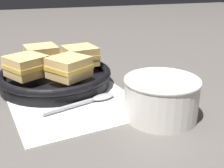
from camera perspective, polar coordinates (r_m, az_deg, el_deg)
The scene contains 9 objects.
ground_plane at distance 0.60m, azimuth -2.67°, elevation -3.88°, with size 4.00×4.00×0.00m, color #56514C.
napkin at distance 0.58m, azimuth -6.89°, elevation -4.55°, with size 0.28×0.25×0.00m.
soup_bowl at distance 0.53m, azimuth 9.97°, elevation -2.29°, with size 0.14×0.14×0.08m.
spoon at distance 0.60m, azimuth -3.64°, elevation -3.11°, with size 0.17×0.07×0.01m.
skillet at distance 0.70m, azimuth -11.45°, elevation 1.35°, with size 0.27×0.39×0.04m.
sandwich_near_left at distance 0.72m, azimuth -6.78°, elevation 5.73°, with size 0.09×0.09×0.05m.
sandwich_near_right at distance 0.75m, azimuth -14.15°, elevation 5.81°, with size 0.09×0.09×0.05m.
sandwich_far_left at distance 0.66m, azimuth -16.98°, elevation 3.56°, with size 0.11×0.11×0.05m.
sandwich_far_right at distance 0.63m, azimuth -8.73°, elevation 3.39°, with size 0.11×0.11×0.05m.
Camera 1 is at (-0.16, -0.52, 0.25)m, focal length 45.00 mm.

